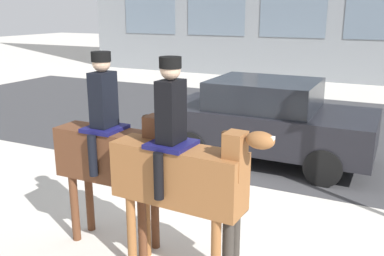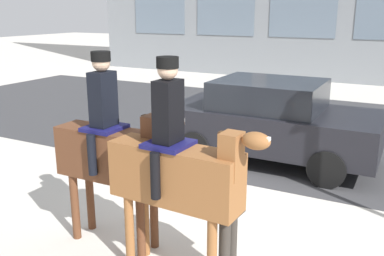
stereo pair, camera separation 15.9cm
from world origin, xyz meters
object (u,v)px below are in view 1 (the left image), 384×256
(mounted_horse_lead, at_px, (113,151))
(mounted_horse_companion, at_px, (180,170))
(pedestrian_bystander, at_px, (230,207))
(street_car_near_lane, at_px, (267,119))

(mounted_horse_lead, height_order, mounted_horse_companion, mounted_horse_companion)
(mounted_horse_lead, xyz_separation_m, pedestrian_bystander, (1.67, -0.16, -0.36))
(mounted_horse_companion, distance_m, pedestrian_bystander, 0.69)
(mounted_horse_companion, xyz_separation_m, pedestrian_bystander, (0.58, 0.08, -0.36))
(mounted_horse_lead, distance_m, pedestrian_bystander, 1.71)
(mounted_horse_companion, bearing_deg, pedestrian_bystander, 10.45)
(mounted_horse_companion, bearing_deg, mounted_horse_lead, 170.38)
(mounted_horse_lead, bearing_deg, mounted_horse_companion, -12.29)
(mounted_horse_companion, bearing_deg, street_car_near_lane, 96.33)
(mounted_horse_lead, height_order, pedestrian_bystander, mounted_horse_lead)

